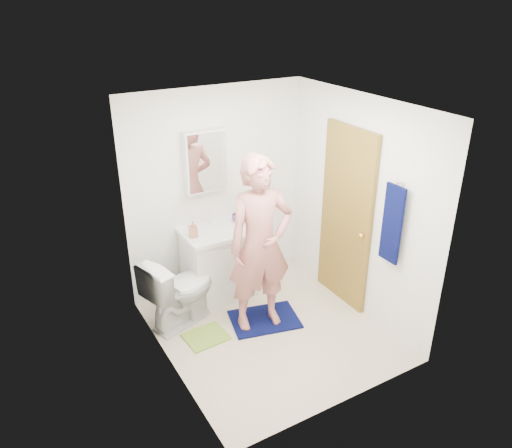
{
  "coord_description": "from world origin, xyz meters",
  "views": [
    {
      "loc": [
        -2.3,
        -3.69,
        3.32
      ],
      "look_at": [
        -0.02,
        0.25,
        1.16
      ],
      "focal_mm": 35.0,
      "sensor_mm": 36.0,
      "label": 1
    }
  ],
  "objects_px": {
    "man": "(260,245)",
    "vanity_cabinet": "(218,264)",
    "toothbrush_cup": "(236,218)",
    "medicine_cabinet": "(206,161)",
    "towel": "(392,224)",
    "soap_dispenser": "(193,229)",
    "toilet": "(180,290)"
  },
  "relations": [
    {
      "from": "man",
      "to": "vanity_cabinet",
      "type": "bearing_deg",
      "value": 107.28
    },
    {
      "from": "vanity_cabinet",
      "to": "toothbrush_cup",
      "type": "xyz_separation_m",
      "value": [
        0.3,
        0.09,
        0.49
      ]
    },
    {
      "from": "medicine_cabinet",
      "to": "toothbrush_cup",
      "type": "xyz_separation_m",
      "value": [
        0.3,
        -0.13,
        -0.71
      ]
    },
    {
      "from": "medicine_cabinet",
      "to": "towel",
      "type": "height_order",
      "value": "medicine_cabinet"
    },
    {
      "from": "medicine_cabinet",
      "to": "man",
      "type": "distance_m",
      "value": 1.17
    },
    {
      "from": "vanity_cabinet",
      "to": "toothbrush_cup",
      "type": "height_order",
      "value": "toothbrush_cup"
    },
    {
      "from": "towel",
      "to": "man",
      "type": "bearing_deg",
      "value": 145.36
    },
    {
      "from": "soap_dispenser",
      "to": "toothbrush_cup",
      "type": "distance_m",
      "value": 0.61
    },
    {
      "from": "toilet",
      "to": "man",
      "type": "distance_m",
      "value": 1.02
    },
    {
      "from": "vanity_cabinet",
      "to": "medicine_cabinet",
      "type": "bearing_deg",
      "value": 90.0
    },
    {
      "from": "toilet",
      "to": "toothbrush_cup",
      "type": "height_order",
      "value": "toothbrush_cup"
    },
    {
      "from": "medicine_cabinet",
      "to": "toilet",
      "type": "height_order",
      "value": "medicine_cabinet"
    },
    {
      "from": "towel",
      "to": "toilet",
      "type": "relative_size",
      "value": 0.98
    },
    {
      "from": "towel",
      "to": "toilet",
      "type": "xyz_separation_m",
      "value": [
        -1.78,
        1.19,
        -0.84
      ]
    },
    {
      "from": "towel",
      "to": "toothbrush_cup",
      "type": "distance_m",
      "value": 1.84
    },
    {
      "from": "man",
      "to": "towel",
      "type": "bearing_deg",
      "value": -26.68
    },
    {
      "from": "vanity_cabinet",
      "to": "toilet",
      "type": "xyz_separation_m",
      "value": [
        -0.6,
        -0.3,
        0.01
      ]
    },
    {
      "from": "toothbrush_cup",
      "to": "man",
      "type": "relative_size",
      "value": 0.06
    },
    {
      "from": "medicine_cabinet",
      "to": "soap_dispenser",
      "type": "bearing_deg",
      "value": -140.16
    },
    {
      "from": "vanity_cabinet",
      "to": "toothbrush_cup",
      "type": "distance_m",
      "value": 0.59
    },
    {
      "from": "towel",
      "to": "toothbrush_cup",
      "type": "bearing_deg",
      "value": 119.16
    },
    {
      "from": "vanity_cabinet",
      "to": "man",
      "type": "relative_size",
      "value": 0.42
    },
    {
      "from": "towel",
      "to": "man",
      "type": "relative_size",
      "value": 0.42
    },
    {
      "from": "toilet",
      "to": "toothbrush_cup",
      "type": "bearing_deg",
      "value": -84.47
    },
    {
      "from": "toothbrush_cup",
      "to": "man",
      "type": "distance_m",
      "value": 0.87
    },
    {
      "from": "toilet",
      "to": "soap_dispenser",
      "type": "xyz_separation_m",
      "value": [
        0.3,
        0.27,
        0.54
      ]
    },
    {
      "from": "medicine_cabinet",
      "to": "vanity_cabinet",
      "type": "bearing_deg",
      "value": -90.0
    },
    {
      "from": "towel",
      "to": "soap_dispenser",
      "type": "distance_m",
      "value": 2.1
    },
    {
      "from": "medicine_cabinet",
      "to": "toilet",
      "type": "xyz_separation_m",
      "value": [
        -0.6,
        -0.52,
        -1.19
      ]
    },
    {
      "from": "toothbrush_cup",
      "to": "toilet",
      "type": "bearing_deg",
      "value": -156.6
    },
    {
      "from": "towel",
      "to": "toothbrush_cup",
      "type": "height_order",
      "value": "towel"
    },
    {
      "from": "soap_dispenser",
      "to": "man",
      "type": "distance_m",
      "value": 0.84
    }
  ]
}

